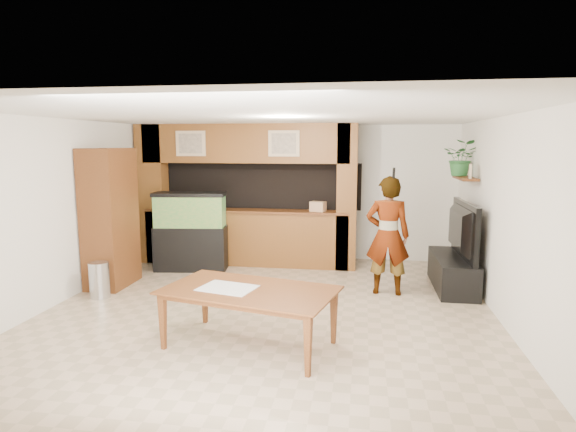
% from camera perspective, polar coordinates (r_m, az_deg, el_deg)
% --- Properties ---
extents(floor, '(6.50, 6.50, 0.00)m').
position_cam_1_polar(floor, '(6.62, -2.41, -11.28)').
color(floor, tan).
rests_on(floor, ground).
extents(ceiling, '(6.50, 6.50, 0.00)m').
position_cam_1_polar(ceiling, '(6.24, -2.57, 11.79)').
color(ceiling, white).
rests_on(ceiling, wall_back).
extents(wall_back, '(6.00, 0.00, 6.00)m').
position_cam_1_polar(wall_back, '(9.49, 1.40, 2.84)').
color(wall_back, silver).
rests_on(wall_back, floor).
extents(wall_left, '(0.00, 6.50, 6.50)m').
position_cam_1_polar(wall_left, '(7.49, -25.60, 0.45)').
color(wall_left, silver).
rests_on(wall_left, floor).
extents(wall_right, '(0.00, 6.50, 6.50)m').
position_cam_1_polar(wall_right, '(6.43, 24.75, -0.72)').
color(wall_right, silver).
rests_on(wall_right, floor).
extents(partition, '(4.20, 0.99, 2.60)m').
position_cam_1_polar(partition, '(9.06, -5.08, 2.62)').
color(partition, brown).
rests_on(partition, floor).
extents(wall_clock, '(0.05, 0.25, 0.25)m').
position_cam_1_polar(wall_clock, '(8.26, -21.75, 5.55)').
color(wall_clock, black).
rests_on(wall_clock, wall_left).
extents(wall_shelf, '(0.25, 0.90, 0.04)m').
position_cam_1_polar(wall_shelf, '(8.23, 20.27, 4.23)').
color(wall_shelf, brown).
rests_on(wall_shelf, wall_right).
extents(pantry_cabinet, '(0.54, 0.89, 2.18)m').
position_cam_1_polar(pantry_cabinet, '(8.08, -20.35, -0.21)').
color(pantry_cabinet, brown).
rests_on(pantry_cabinet, floor).
extents(trash_can, '(0.29, 0.29, 0.53)m').
position_cam_1_polar(trash_can, '(7.65, -21.44, -7.06)').
color(trash_can, '#B2B2B7').
rests_on(trash_can, floor).
extents(aquarium, '(1.26, 0.47, 1.40)m').
position_cam_1_polar(aquarium, '(8.75, -11.47, -1.90)').
color(aquarium, black).
rests_on(aquarium, floor).
extents(tv_stand, '(0.56, 1.53, 0.51)m').
position_cam_1_polar(tv_stand, '(8.01, 18.92, -6.32)').
color(tv_stand, black).
rests_on(tv_stand, floor).
extents(television, '(0.24, 1.49, 0.86)m').
position_cam_1_polar(television, '(7.87, 19.16, -1.51)').
color(television, black).
rests_on(television, tv_stand).
extents(photo_frame, '(0.05, 0.17, 0.22)m').
position_cam_1_polar(photo_frame, '(7.90, 20.78, 4.99)').
color(photo_frame, tan).
rests_on(photo_frame, wall_shelf).
extents(potted_plant, '(0.67, 0.63, 0.59)m').
position_cam_1_polar(potted_plant, '(8.42, 19.90, 6.49)').
color(potted_plant, '#27612D').
rests_on(potted_plant, wall_shelf).
extents(person, '(0.67, 0.45, 1.78)m').
position_cam_1_polar(person, '(7.32, 11.73, -2.29)').
color(person, tan).
rests_on(person, floor).
extents(microphone, '(0.04, 0.10, 0.17)m').
position_cam_1_polar(microphone, '(7.05, 12.43, 4.96)').
color(microphone, black).
rests_on(microphone, person).
extents(dining_table, '(2.07, 1.45, 0.66)m').
position_cam_1_polar(dining_table, '(5.45, -4.76, -12.06)').
color(dining_table, brown).
rests_on(dining_table, floor).
extents(newspaper_a, '(0.69, 0.57, 0.01)m').
position_cam_1_polar(newspaper_a, '(5.43, -7.18, -8.46)').
color(newspaper_a, silver).
rests_on(newspaper_a, dining_table).
extents(counter_box, '(0.31, 0.25, 0.18)m').
position_cam_1_polar(counter_box, '(8.67, 3.57, 1.14)').
color(counter_box, tan).
rests_on(counter_box, partition).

